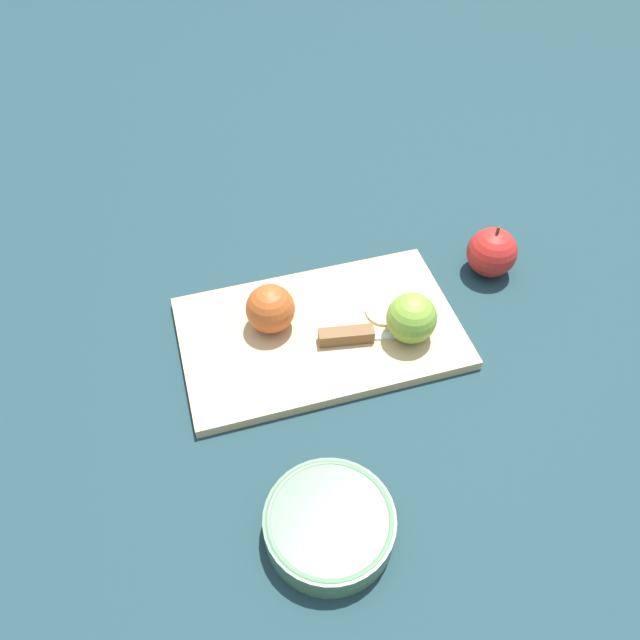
% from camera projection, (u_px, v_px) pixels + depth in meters
% --- Properties ---
extents(ground_plane, '(4.00, 4.00, 0.00)m').
position_uv_depth(ground_plane, '(320.00, 336.00, 0.92)').
color(ground_plane, '#193338').
extents(cutting_board, '(0.44, 0.31, 0.02)m').
position_uv_depth(cutting_board, '(320.00, 333.00, 0.91)').
color(cutting_board, tan).
rests_on(cutting_board, ground_plane).
extents(apple_half_left, '(0.07, 0.07, 0.07)m').
position_uv_depth(apple_half_left, '(271.00, 309.00, 0.88)').
color(apple_half_left, '#AD4C1E').
rests_on(apple_half_left, cutting_board).
extents(apple_half_right, '(0.07, 0.07, 0.07)m').
position_uv_depth(apple_half_right, '(411.00, 318.00, 0.87)').
color(apple_half_right, olive).
rests_on(apple_half_right, cutting_board).
extents(knife, '(0.16, 0.02, 0.02)m').
position_uv_depth(knife, '(351.00, 336.00, 0.88)').
color(knife, silver).
rests_on(knife, cutting_board).
extents(apple_slice, '(0.06, 0.06, 0.01)m').
position_uv_depth(apple_slice, '(385.00, 311.00, 0.93)').
color(apple_slice, '#EFE5C6').
rests_on(apple_slice, cutting_board).
extents(apple_whole, '(0.08, 0.08, 0.09)m').
position_uv_depth(apple_whole, '(492.00, 252.00, 0.98)').
color(apple_whole, red).
rests_on(apple_whole, ground_plane).
extents(bowl, '(0.15, 0.15, 0.04)m').
position_uv_depth(bowl, '(329.00, 524.00, 0.71)').
color(bowl, '#4C704C').
rests_on(bowl, ground_plane).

